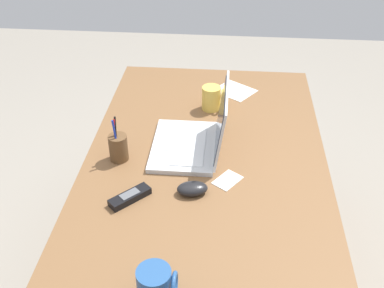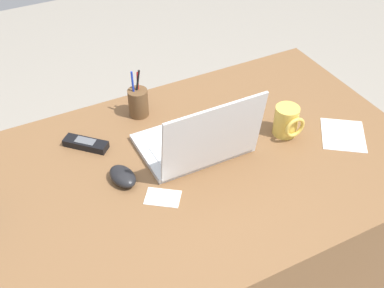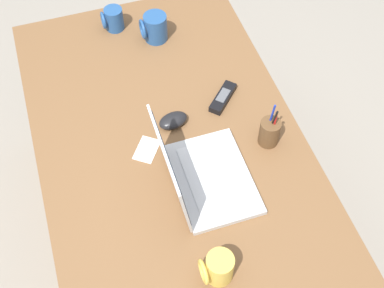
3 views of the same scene
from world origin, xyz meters
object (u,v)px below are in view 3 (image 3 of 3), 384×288
Objects in this scene: laptop at (199,175)px; pen_holder at (270,132)px; cordless_phone at (223,98)px; coffee_mug_spare at (218,268)px; coffee_mug_white at (113,19)px; coffee_mug_tall at (155,28)px; computer_mouse at (173,120)px.

laptop is 0.29m from pen_holder.
coffee_mug_spare is at bearing 158.56° from cordless_phone.
coffee_mug_white is 0.18m from coffee_mug_tall.
coffee_mug_white is 0.69× the size of cordless_phone.
coffee_mug_tall is 0.82× the size of cordless_phone.
pen_holder is (-0.70, -0.36, 0.01)m from coffee_mug_white.
coffee_mug_white is 1.09m from coffee_mug_spare.
coffee_mug_tall is at bearing -5.45° from coffee_mug_spare.
coffee_mug_spare is 0.65m from cordless_phone.
laptop reaches higher than cordless_phone.
laptop reaches higher than coffee_mug_tall.
coffee_mug_white is at bearing 6.66° from laptop.
laptop reaches higher than coffee_mug_white.
cordless_phone is at bearing -21.44° from coffee_mug_spare.
pen_holder is (-0.17, -0.28, 0.03)m from computer_mouse.
coffee_mug_tall reaches higher than cordless_phone.
coffee_mug_tall is at bearing -127.50° from coffee_mug_white.
coffee_mug_tall is (-0.11, -0.14, 0.01)m from coffee_mug_white.
coffee_mug_tall is 0.63× the size of pen_holder.
computer_mouse is at bearing 103.98° from cordless_phone.
pen_holder is at bearing -72.17° from laptop.
laptop is 0.30m from coffee_mug_spare.
laptop reaches higher than computer_mouse.
coffee_mug_tall is at bearing -3.96° from laptop.
coffee_mug_tall is 0.98m from coffee_mug_spare.
computer_mouse is at bearing -171.08° from coffee_mug_white.
laptop is 0.26m from computer_mouse.
coffee_mug_spare is 0.76× the size of cordless_phone.
coffee_mug_white is 0.53× the size of pen_holder.
laptop is 2.50× the size of cordless_phone.
coffee_mug_tall reaches higher than computer_mouse.
coffee_mug_tall is 1.07× the size of coffee_mug_spare.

